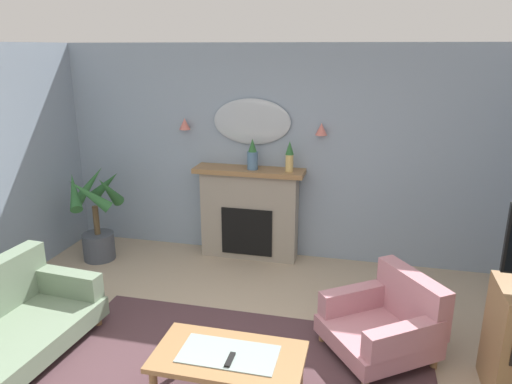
{
  "coord_description": "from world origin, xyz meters",
  "views": [
    {
      "loc": [
        0.93,
        -2.72,
        2.58
      ],
      "look_at": [
        -0.13,
        1.72,
        1.19
      ],
      "focal_mm": 33.53,
      "sensor_mm": 36.0,
      "label": 1
    }
  ],
  "objects_px": {
    "mantel_vase_left": "(253,156)",
    "fireplace": "(249,214)",
    "armchair_by_coffee_table": "(387,321)",
    "potted_plant_corner_palm": "(96,217)",
    "mantel_vase_right": "(290,156)",
    "wall_sconce_left": "(185,124)",
    "coffee_table": "(229,361)",
    "wall_mirror": "(252,122)",
    "tv_remote": "(230,360)",
    "wall_sconce_right": "(321,129)"
  },
  "relations": [
    {
      "from": "mantel_vase_left",
      "to": "fireplace",
      "type": "bearing_deg",
      "value": 150.47
    },
    {
      "from": "armchair_by_coffee_table",
      "to": "potted_plant_corner_palm",
      "type": "distance_m",
      "value": 3.68
    },
    {
      "from": "mantel_vase_right",
      "to": "wall_sconce_left",
      "type": "bearing_deg",
      "value": 174.92
    },
    {
      "from": "armchair_by_coffee_table",
      "to": "coffee_table",
      "type": "bearing_deg",
      "value": -140.43
    },
    {
      "from": "mantel_vase_right",
      "to": "armchair_by_coffee_table",
      "type": "distance_m",
      "value": 2.27
    },
    {
      "from": "wall_mirror",
      "to": "mantel_vase_left",
      "type": "bearing_deg",
      "value": -73.61
    },
    {
      "from": "armchair_by_coffee_table",
      "to": "mantel_vase_right",
      "type": "bearing_deg",
      "value": 124.99
    },
    {
      "from": "wall_mirror",
      "to": "wall_sconce_left",
      "type": "relative_size",
      "value": 6.86
    },
    {
      "from": "mantel_vase_right",
      "to": "coffee_table",
      "type": "distance_m",
      "value": 2.77
    },
    {
      "from": "mantel_vase_right",
      "to": "wall_sconce_left",
      "type": "distance_m",
      "value": 1.39
    },
    {
      "from": "fireplace",
      "to": "potted_plant_corner_palm",
      "type": "xyz_separation_m",
      "value": [
        -1.83,
        -0.52,
        -0.0
      ]
    },
    {
      "from": "mantel_vase_left",
      "to": "armchair_by_coffee_table",
      "type": "distance_m",
      "value": 2.52
    },
    {
      "from": "coffee_table",
      "to": "tv_remote",
      "type": "distance_m",
      "value": 0.11
    },
    {
      "from": "mantel_vase_left",
      "to": "wall_sconce_left",
      "type": "bearing_deg",
      "value": 172.41
    },
    {
      "from": "wall_sconce_left",
      "to": "armchair_by_coffee_table",
      "type": "distance_m",
      "value": 3.36
    },
    {
      "from": "coffee_table",
      "to": "wall_sconce_right",
      "type": "bearing_deg",
      "value": 82.88
    },
    {
      "from": "wall_sconce_right",
      "to": "coffee_table",
      "type": "xyz_separation_m",
      "value": [
        -0.34,
        -2.72,
        -1.28
      ]
    },
    {
      "from": "armchair_by_coffee_table",
      "to": "fireplace",
      "type": "bearing_deg",
      "value": 134.59
    },
    {
      "from": "wall_sconce_left",
      "to": "wall_sconce_right",
      "type": "distance_m",
      "value": 1.7
    },
    {
      "from": "mantel_vase_right",
      "to": "armchair_by_coffee_table",
      "type": "height_order",
      "value": "mantel_vase_right"
    },
    {
      "from": "wall_mirror",
      "to": "armchair_by_coffee_table",
      "type": "bearing_deg",
      "value": -47.73
    },
    {
      "from": "mantel_vase_right",
      "to": "armchair_by_coffee_table",
      "type": "relative_size",
      "value": 0.32
    },
    {
      "from": "mantel_vase_left",
      "to": "mantel_vase_right",
      "type": "height_order",
      "value": "mantel_vase_left"
    },
    {
      "from": "fireplace",
      "to": "wall_sconce_right",
      "type": "bearing_deg",
      "value": 6.16
    },
    {
      "from": "fireplace",
      "to": "wall_mirror",
      "type": "relative_size",
      "value": 1.42
    },
    {
      "from": "coffee_table",
      "to": "mantel_vase_left",
      "type": "bearing_deg",
      "value": 100.05
    },
    {
      "from": "wall_sconce_right",
      "to": "potted_plant_corner_palm",
      "type": "distance_m",
      "value": 2.96
    },
    {
      "from": "mantel_vase_left",
      "to": "mantel_vase_right",
      "type": "relative_size",
      "value": 1.03
    },
    {
      "from": "tv_remote",
      "to": "potted_plant_corner_palm",
      "type": "bearing_deg",
      "value": 137.39
    },
    {
      "from": "tv_remote",
      "to": "armchair_by_coffee_table",
      "type": "height_order",
      "value": "armchair_by_coffee_table"
    },
    {
      "from": "fireplace",
      "to": "mantel_vase_right",
      "type": "relative_size",
      "value": 3.73
    },
    {
      "from": "mantel_vase_right",
      "to": "fireplace",
      "type": "bearing_deg",
      "value": 176.76
    },
    {
      "from": "wall_sconce_right",
      "to": "armchair_by_coffee_table",
      "type": "relative_size",
      "value": 0.12
    },
    {
      "from": "potted_plant_corner_palm",
      "to": "wall_mirror",
      "type": "bearing_deg",
      "value": 20.05
    },
    {
      "from": "wall_mirror",
      "to": "wall_sconce_left",
      "type": "height_order",
      "value": "wall_mirror"
    },
    {
      "from": "fireplace",
      "to": "wall_sconce_left",
      "type": "bearing_deg",
      "value": 173.84
    },
    {
      "from": "mantel_vase_right",
      "to": "wall_sconce_right",
      "type": "bearing_deg",
      "value": 18.92
    },
    {
      "from": "coffee_table",
      "to": "wall_mirror",
      "type": "bearing_deg",
      "value": 100.44
    },
    {
      "from": "coffee_table",
      "to": "wall_sconce_left",
      "type": "bearing_deg",
      "value": 116.58
    },
    {
      "from": "mantel_vase_left",
      "to": "potted_plant_corner_palm",
      "type": "distance_m",
      "value": 2.08
    },
    {
      "from": "mantel_vase_right",
      "to": "wall_sconce_left",
      "type": "relative_size",
      "value": 2.61
    },
    {
      "from": "coffee_table",
      "to": "armchair_by_coffee_table",
      "type": "distance_m",
      "value": 1.49
    },
    {
      "from": "mantel_vase_right",
      "to": "armchair_by_coffee_table",
      "type": "bearing_deg",
      "value": -55.01
    },
    {
      "from": "mantel_vase_right",
      "to": "coffee_table",
      "type": "bearing_deg",
      "value": -89.77
    },
    {
      "from": "tv_remote",
      "to": "armchair_by_coffee_table",
      "type": "relative_size",
      "value": 0.14
    },
    {
      "from": "mantel_vase_left",
      "to": "armchair_by_coffee_table",
      "type": "relative_size",
      "value": 0.33
    },
    {
      "from": "mantel_vase_right",
      "to": "potted_plant_corner_palm",
      "type": "relative_size",
      "value": 0.31
    },
    {
      "from": "mantel_vase_right",
      "to": "coffee_table",
      "type": "xyz_separation_m",
      "value": [
        0.01,
        -2.6,
        -0.96
      ]
    },
    {
      "from": "wall_sconce_right",
      "to": "potted_plant_corner_palm",
      "type": "height_order",
      "value": "wall_sconce_right"
    },
    {
      "from": "mantel_vase_right",
      "to": "tv_remote",
      "type": "bearing_deg",
      "value": -89.07
    }
  ]
}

